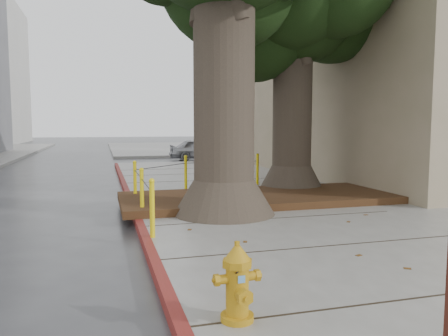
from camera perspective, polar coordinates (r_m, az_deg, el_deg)
name	(u,v)px	position (r m, az deg, el deg)	size (l,w,h in m)	color
ground	(295,259)	(6.51, 9.22, -11.63)	(140.00, 140.00, 0.00)	#28282B
sidewalk_far	(208,147)	(36.71, -2.07, 2.70)	(16.00, 20.00, 0.15)	slate
curb_red	(139,224)	(8.36, -10.99, -7.25)	(0.14, 26.00, 0.16)	maroon
planter_bed	(259,197)	(10.30, 4.64, -3.86)	(6.40, 2.60, 0.16)	black
building_corner	(442,44)	(19.21, 26.63, 14.24)	(12.00, 13.00, 10.00)	gray
building_side_white	(341,93)	(36.80, 14.98, 9.42)	(10.00, 10.00, 9.00)	silver
building_side_grey	(363,83)	(45.16, 17.74, 10.50)	(12.00, 14.00, 12.00)	slate
tree_far	(303,9)	(12.55, 10.34, 19.81)	(4.50, 3.80, 7.17)	#4C3F33
bollard_ring	(181,179)	(10.24, -5.60, -1.48)	(3.79, 5.39, 0.95)	yellow
fire_hydrant	(237,282)	(4.06, 1.76, -14.71)	(0.39, 0.35, 0.73)	#C99014
car_silver	(201,149)	(24.36, -3.04, 2.46)	(1.41, 3.49, 1.19)	#9F9FA4
car_red	(271,147)	(27.41, 6.16, 2.80)	(1.28, 3.66, 1.21)	maroon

